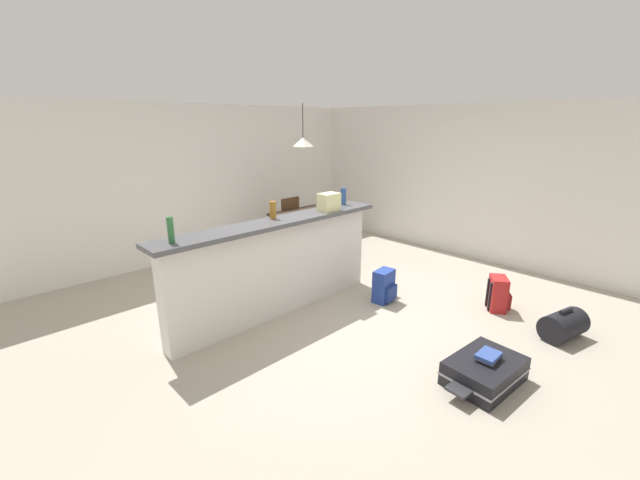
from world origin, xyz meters
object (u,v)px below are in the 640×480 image
backpack_red (498,294)px  pendant_lamp (303,142)px  book_stack (488,356)px  grocery_bag (329,202)px  backpack_blue (384,287)px  dining_chair_near_partition (330,232)px  duffel_bag_black (563,325)px  bottle_blue (343,196)px  suitcase_flat_black (484,371)px  dining_table (307,218)px  bottle_green (171,230)px  bottle_amber (273,210)px  dining_chair_far_side (287,220)px

backpack_red → pendant_lamp: bearing=95.4°
backpack_red → book_stack: backpack_red is taller
grocery_bag → book_stack: (-0.31, -2.28, -1.00)m
backpack_blue → dining_chair_near_partition: bearing=70.2°
dining_chair_near_partition → duffel_bag_black: dining_chair_near_partition is taller
bottle_blue → grocery_bag: 0.44m
dining_chair_near_partition → duffel_bag_black: bearing=-88.5°
pendant_lamp → suitcase_flat_black: (-1.21, -3.73, -1.80)m
dining_table → pendant_lamp: bearing=-170.6°
grocery_bag → duffel_bag_black: grocery_bag is taller
bottle_green → suitcase_flat_black: size_ratio=0.29×
dining_table → pendant_lamp: pendant_lamp is taller
dining_chair_near_partition → duffel_bag_black: 3.42m
bottle_amber → dining_chair_far_side: size_ratio=0.22×
dining_table → backpack_red: dining_table is taller
bottle_green → dining_chair_near_partition: 3.14m
dining_chair_near_partition → pendant_lamp: (-0.04, 0.58, 1.39)m
bottle_green → grocery_bag: bottle_green is taller
dining_table → duffel_bag_black: bearing=-89.3°
duffel_bag_black → dining_chair_far_side: bearing=90.6°
grocery_bag → duffel_bag_black: bearing=-68.5°
dining_chair_near_partition → dining_chair_far_side: (0.04, 1.14, 0.00)m
dining_chair_near_partition → suitcase_flat_black: (-1.24, -3.15, -0.41)m
dining_chair_near_partition → backpack_blue: bearing=-109.8°
bottle_green → backpack_blue: size_ratio=0.58×
dining_chair_far_side → duffel_bag_black: (0.04, -4.53, -0.36)m
dining_chair_near_partition → grocery_bag: bearing=-136.1°
dining_chair_near_partition → dining_chair_far_side: 1.14m
pendant_lamp → dining_chair_far_side: bearing=81.8°
dining_chair_far_side → duffel_bag_black: bearing=-89.4°
bottle_blue → dining_chair_near_partition: (0.49, 0.73, -0.74)m
bottle_green → book_stack: 3.05m
dining_chair_far_side → bottle_blue: bearing=-106.0°
dining_table → dining_chair_far_side: size_ratio=1.18×
pendant_lamp → bottle_amber: bearing=-141.4°
dining_chair_near_partition → backpack_red: (0.27, -2.63, -0.31)m
backpack_red → duffel_bag_black: bearing=-103.1°
dining_table → dining_chair_near_partition: dining_chair_near_partition is taller
suitcase_flat_black → pendant_lamp: bearing=72.1°
bottle_green → dining_chair_near_partition: bottle_green is taller
duffel_bag_black → book_stack: (-1.30, 0.24, 0.10)m
bottle_green → bottle_blue: bearing=2.5°
bottle_green → book_stack: (1.72, -2.31, -1.02)m
suitcase_flat_black → duffel_bag_black: duffel_bag_black is taller
suitcase_flat_black → backpack_blue: (0.69, 1.63, 0.09)m
backpack_blue → book_stack: (-0.67, -1.63, 0.05)m
bottle_blue → suitcase_flat_black: bottle_blue is taller
bottle_blue → backpack_red: size_ratio=0.53×
dining_table → dining_chair_near_partition: size_ratio=1.18×
grocery_bag → suitcase_flat_black: (-0.34, -2.27, -1.15)m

